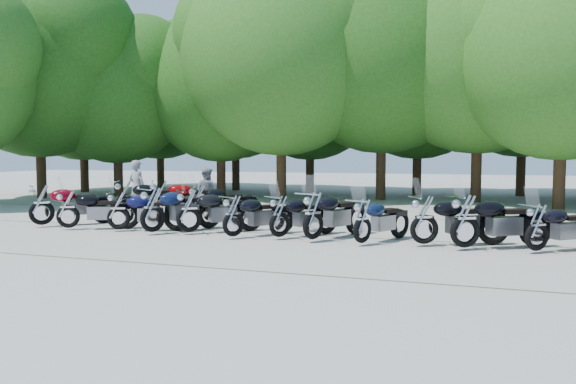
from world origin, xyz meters
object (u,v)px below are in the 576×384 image
(motorcycle_9, at_px, (424,218))
(rider_0, at_px, (137,188))
(motorcycle_7, at_px, (313,214))
(motorcycle_15, at_px, (199,201))
(motorcycle_2, at_px, (119,209))
(motorcycle_10, at_px, (465,219))
(motorcycle_1, at_px, (68,208))
(motorcycle_13, at_px, (125,197))
(motorcycle_3, at_px, (152,208))
(motorcycle_14, at_px, (161,197))
(motorcycle_4, at_px, (189,209))
(motorcycle_8, at_px, (362,219))
(motorcycle_6, at_px, (280,215))
(motorcycle_11, at_px, (537,226))
(motorcycle_5, at_px, (233,214))
(motorcycle_0, at_px, (42,203))
(rider_1, at_px, (207,192))

(motorcycle_9, relative_size, rider_0, 1.23)
(motorcycle_7, distance_m, motorcycle_15, 5.06)
(motorcycle_2, relative_size, motorcycle_10, 0.89)
(motorcycle_1, distance_m, motorcycle_13, 2.87)
(motorcycle_13, distance_m, rider_0, 0.90)
(motorcycle_2, distance_m, motorcycle_3, 1.19)
(motorcycle_14, bearing_deg, motorcycle_1, 128.52)
(motorcycle_4, xyz_separation_m, motorcycle_8, (4.58, -0.30, -0.06))
(motorcycle_3, distance_m, motorcycle_9, 6.82)
(motorcycle_1, relative_size, motorcycle_13, 0.88)
(motorcycle_7, bearing_deg, motorcycle_14, -1.40)
(motorcycle_6, xyz_separation_m, motorcycle_15, (-3.47, 2.44, 0.03))
(motorcycle_1, bearing_deg, motorcycle_7, -115.81)
(motorcycle_11, height_order, motorcycle_15, motorcycle_15)
(motorcycle_3, bearing_deg, motorcycle_10, -150.53)
(motorcycle_3, relative_size, motorcycle_13, 0.99)
(motorcycle_1, xyz_separation_m, motorcycle_6, (6.04, 0.27, -0.01))
(motorcycle_5, xyz_separation_m, motorcycle_13, (-5.08, 2.87, 0.09))
(motorcycle_0, distance_m, rider_1, 5.03)
(motorcycle_15, bearing_deg, motorcycle_10, -151.80)
(motorcycle_4, relative_size, rider_1, 1.43)
(motorcycle_2, xyz_separation_m, motorcycle_15, (1.08, 2.52, 0.03))
(motorcycle_4, distance_m, motorcycle_11, 8.24)
(motorcycle_5, distance_m, motorcycle_11, 6.85)
(motorcycle_14, bearing_deg, motorcycle_6, -149.19)
(motorcycle_8, distance_m, motorcycle_15, 6.18)
(rider_1, bearing_deg, motorcycle_14, 62.25)
(motorcycle_3, xyz_separation_m, motorcycle_5, (2.27, -0.00, -0.08))
(motorcycle_4, bearing_deg, rider_0, 6.26)
(motorcycle_14, bearing_deg, motorcycle_3, 176.88)
(motorcycle_3, relative_size, motorcycle_4, 1.05)
(motorcycle_11, distance_m, rider_0, 12.57)
(motorcycle_1, relative_size, motorcycle_8, 1.02)
(motorcycle_3, distance_m, motorcycle_10, 7.69)
(motorcycle_4, bearing_deg, motorcycle_2, 51.12)
(rider_0, bearing_deg, motorcycle_14, 161.53)
(motorcycle_1, height_order, rider_0, rider_0)
(motorcycle_7, bearing_deg, motorcycle_3, 26.29)
(motorcycle_8, xyz_separation_m, motorcycle_10, (2.23, 0.05, 0.08))
(rider_0, bearing_deg, motorcycle_7, 164.46)
(motorcycle_2, distance_m, motorcycle_9, 7.98)
(motorcycle_4, bearing_deg, motorcycle_9, -131.86)
(motorcycle_5, bearing_deg, motorcycle_15, -15.72)
(motorcycle_5, xyz_separation_m, motorcycle_10, (5.42, 0.06, 0.08))
(motorcycle_9, bearing_deg, motorcycle_10, -131.94)
(motorcycle_0, bearing_deg, motorcycle_6, -140.91)
(motorcycle_1, height_order, motorcycle_5, motorcycle_1)
(motorcycle_2, height_order, motorcycle_15, motorcycle_15)
(motorcycle_13, xyz_separation_m, rider_0, (-0.12, 0.85, 0.24))
(motorcycle_3, relative_size, motorcycle_11, 1.17)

